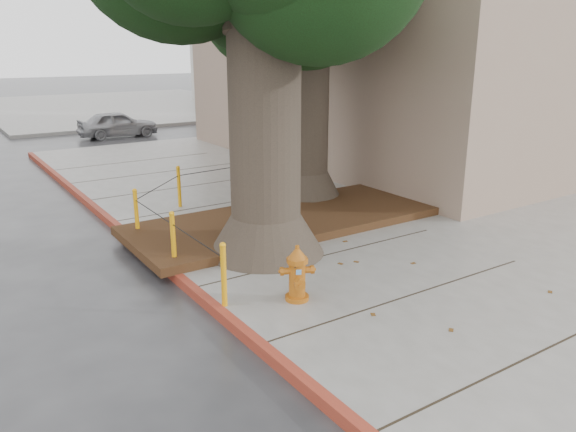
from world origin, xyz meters
The scene contains 12 objects.
ground centered at (0.00, 0.00, 0.00)m, with size 140.00×140.00×0.00m, color #28282B.
sidewalk_main centered at (6.00, 2.50, 0.07)m, with size 16.00×26.00×0.15m, color slate.
sidewalk_far centered at (6.00, 30.00, 0.07)m, with size 16.00×20.00×0.15m, color slate.
curb_red centered at (-2.00, 2.50, 0.07)m, with size 0.14×26.00×0.16m, color maroon.
planter_bed centered at (0.90, 3.90, 0.23)m, with size 6.40×2.60×0.16m, color black.
building_corner centered at (10.00, 8.50, 5.00)m, with size 12.00×13.00×10.00m, color gray.
building_side_white centered at (16.00, 26.00, 4.50)m, with size 10.00×10.00×9.00m, color silver.
building_side_grey centered at (22.00, 32.00, 6.00)m, with size 12.00×14.00×12.00m, color slate.
bollard_ring centered at (-0.87, 4.38, 0.66)m, with size 3.79×5.39×0.95m.
fire_hydrant centered at (-0.94, 0.79, 0.55)m, with size 0.45×0.45×0.83m.
car_silver centered at (1.88, 18.11, 0.54)m, with size 1.29×3.20×1.09m, color #939498.
car_red centered at (9.62, 18.81, 0.64)m, with size 1.35×3.88×1.28m, color #9B0E11.
Camera 1 is at (-5.12, -5.28, 3.65)m, focal length 35.00 mm.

